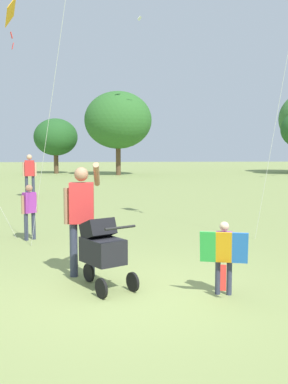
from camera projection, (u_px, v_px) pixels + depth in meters
ground_plane at (124, 294)px, 6.55m from camera, size 120.00×120.00×0.00m
treeline_distant at (241, 125)px, 36.35m from camera, size 46.73×7.40×6.69m
child_with_butterfly_kite at (224, 251)px, 6.42m from camera, size 0.66×0.43×1.03m
person_adult_flyer at (82, 211)px, 7.34m from camera, size 0.56×0.52×1.82m
stroller at (102, 247)px, 6.76m from camera, size 0.88×1.07×1.03m
kite_orange_delta at (6, 24)px, 10.01m from camera, size 2.05×1.67×5.32m
person_red_shirt at (29, 207)px, 10.30m from camera, size 0.31×0.30×1.23m
person_couple_left at (30, 172)px, 19.32m from camera, size 0.56×0.28×1.76m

